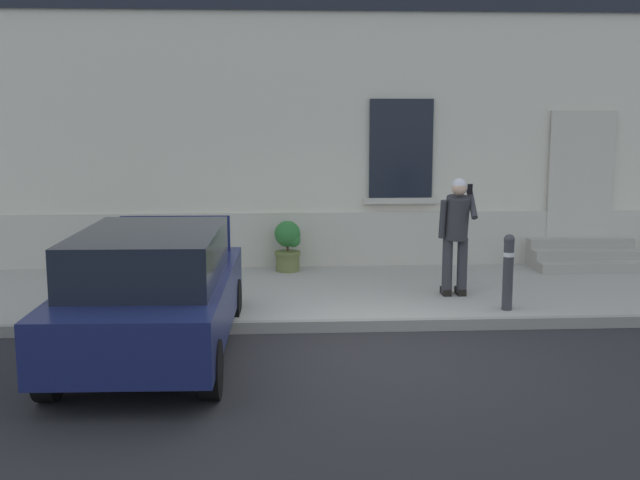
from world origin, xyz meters
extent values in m
plane|color=#232326|center=(0.00, 0.00, 0.00)|extent=(80.00, 80.00, 0.00)
cube|color=#99968E|center=(0.00, 2.80, 0.07)|extent=(24.00, 3.60, 0.15)
cube|color=gray|center=(0.00, 0.94, 0.07)|extent=(24.00, 0.12, 0.15)
cube|color=beige|center=(0.00, 5.30, 3.75)|extent=(24.00, 1.40, 7.50)
cube|color=#BCB7A8|center=(0.00, 4.58, 0.55)|extent=(24.00, 0.08, 1.10)
cube|color=maroon|center=(4.40, 4.57, 1.68)|extent=(1.00, 0.08, 2.10)
cube|color=#BCB7A8|center=(4.40, 4.55, 1.73)|extent=(1.16, 0.06, 2.24)
cube|color=black|center=(1.20, 4.57, 2.20)|extent=(1.10, 0.06, 1.70)
cube|color=#BCB7A8|center=(1.20, 4.54, 1.30)|extent=(1.30, 0.12, 0.10)
cube|color=#9E998E|center=(4.40, 3.80, 0.23)|extent=(1.87, 0.32, 0.16)
cube|color=#9E998E|center=(4.40, 4.12, 0.31)|extent=(1.87, 0.32, 0.32)
cube|color=#9E998E|center=(4.40, 4.44, 0.39)|extent=(1.87, 0.32, 0.48)
cube|color=#161E4C|center=(-2.39, 0.05, 0.62)|extent=(1.85, 4.04, 0.64)
cube|color=black|center=(-2.39, -0.10, 1.22)|extent=(1.60, 2.44, 0.56)
cube|color=black|center=(-2.34, 2.06, 0.40)|extent=(1.66, 0.14, 0.20)
cube|color=yellow|center=(-2.34, 2.06, 0.58)|extent=(0.52, 0.03, 0.12)
cube|color=#B21414|center=(-3.09, 2.08, 0.84)|extent=(0.16, 0.04, 0.18)
cube|color=#B21414|center=(-1.58, 2.04, 0.84)|extent=(0.16, 0.04, 0.18)
cube|color=#161E4C|center=(-2.34, 1.80, 1.12)|extent=(1.49, 0.10, 0.60)
cylinder|color=black|center=(-3.22, -1.33, 0.30)|extent=(0.22, 0.60, 0.60)
cylinder|color=black|center=(-1.63, -1.37, 0.30)|extent=(0.22, 0.60, 0.60)
cylinder|color=black|center=(-3.15, 1.47, 0.30)|extent=(0.22, 0.60, 0.60)
cylinder|color=black|center=(-1.56, 1.43, 0.30)|extent=(0.22, 0.60, 0.60)
cylinder|color=#333338|center=(2.17, 1.35, 0.62)|extent=(0.14, 0.14, 0.95)
sphere|color=#333338|center=(2.17, 1.35, 1.12)|extent=(0.15, 0.15, 0.15)
cylinder|color=silver|center=(2.17, 1.35, 0.92)|extent=(0.15, 0.15, 0.06)
cylinder|color=#2D2D33|center=(1.53, 2.23, 0.60)|extent=(0.15, 0.15, 0.82)
cube|color=black|center=(1.53, 2.29, 0.20)|extent=(0.12, 0.28, 0.10)
cylinder|color=#2D2D33|center=(1.75, 2.23, 0.60)|extent=(0.15, 0.15, 0.82)
cube|color=black|center=(1.75, 2.29, 0.20)|extent=(0.12, 0.28, 0.10)
cylinder|color=#2D2D33|center=(1.64, 2.17, 1.31)|extent=(0.34, 0.45, 0.67)
sphere|color=tan|center=(1.64, 2.08, 1.76)|extent=(0.22, 0.22, 0.22)
sphere|color=silver|center=(1.64, 2.08, 1.79)|extent=(0.21, 0.21, 0.21)
cylinder|color=#2D2D33|center=(1.42, 2.12, 1.30)|extent=(0.09, 0.19, 0.57)
cylinder|color=#2D2D33|center=(1.84, 2.12, 1.52)|extent=(0.09, 0.41, 0.42)
cube|color=black|center=(1.79, 2.06, 1.74)|extent=(0.07, 0.02, 0.15)
cylinder|color=#2D2D30|center=(-3.55, 3.89, 0.32)|extent=(0.40, 0.40, 0.34)
cylinder|color=#2D2D30|center=(-3.55, 3.89, 0.46)|extent=(0.44, 0.44, 0.05)
cylinder|color=#47331E|center=(-3.55, 3.89, 0.61)|extent=(0.04, 0.04, 0.24)
sphere|color=#286B2D|center=(-3.55, 3.89, 0.79)|extent=(0.44, 0.44, 0.44)
sphere|color=#286B2D|center=(-3.45, 3.84, 0.69)|extent=(0.24, 0.24, 0.24)
cylinder|color=#606B38|center=(-0.78, 4.17, 0.32)|extent=(0.40, 0.40, 0.34)
cylinder|color=#606B38|center=(-0.78, 4.17, 0.46)|extent=(0.44, 0.44, 0.05)
cylinder|color=#47331E|center=(-0.78, 4.17, 0.61)|extent=(0.04, 0.04, 0.24)
sphere|color=#286B2D|center=(-0.78, 4.17, 0.79)|extent=(0.44, 0.44, 0.44)
sphere|color=#286B2D|center=(-0.68, 4.12, 0.69)|extent=(0.24, 0.24, 0.24)
camera|label=1|loc=(-0.98, -8.75, 2.80)|focal=43.40mm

